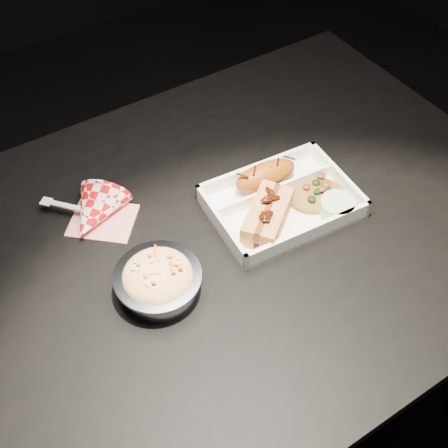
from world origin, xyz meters
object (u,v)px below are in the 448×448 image
Objects in this scene: napkin_fork at (94,214)px; dining_table at (207,269)px; food_tray at (281,204)px; fried_pastry at (266,176)px; hotdog at (268,214)px; foil_coleslaw_cup at (158,279)px.

dining_table is at bearing 4.19° from napkin_fork.
fried_pastry is at bearing 90.00° from food_tray.
fried_pastry reaches higher than dining_table.
napkin_fork reaches higher than fried_pastry.
napkin_fork is at bearing 106.92° from hotdog.
dining_table is 0.18m from foil_coleslaw_cup.
food_tray is at bearing -5.35° from dining_table.
dining_table is 0.16m from hotdog.
napkin_fork reaches higher than hotdog.
napkin_fork is at bearing 156.94° from food_tray.
fried_pastry is 0.29m from foil_coleslaw_cup.
dining_table is 0.18m from food_tray.
foil_coleslaw_cup is (-0.22, -0.02, -0.00)m from hotdog.
hotdog is at bearing -123.32° from fried_pastry.
foil_coleslaw_cup reaches higher than hotdog.
food_tray is at bearing -11.13° from hotdog.
hotdog is 0.83× the size of napkin_fork.
hotdog is at bearing -149.23° from food_tray.
foil_coleslaw_cup is (-0.12, -0.05, 0.12)m from dining_table.
foil_coleslaw_cup is (-0.27, -0.04, 0.02)m from food_tray.
dining_table is 0.22m from napkin_fork.
hotdog reaches higher than dining_table.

